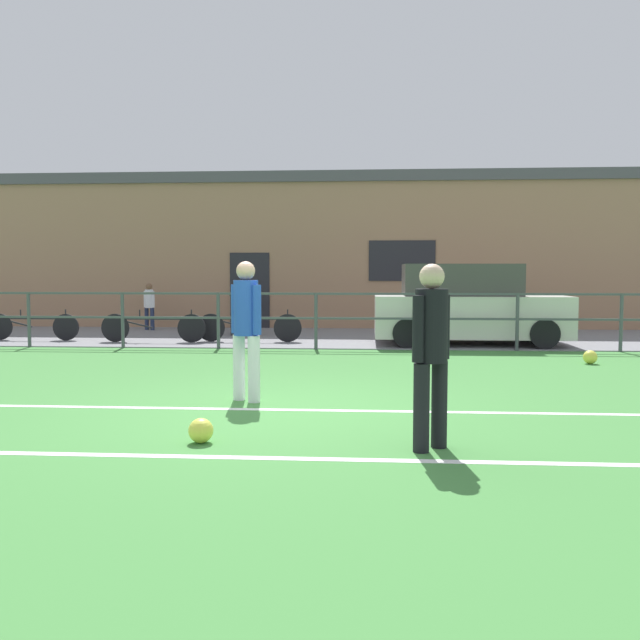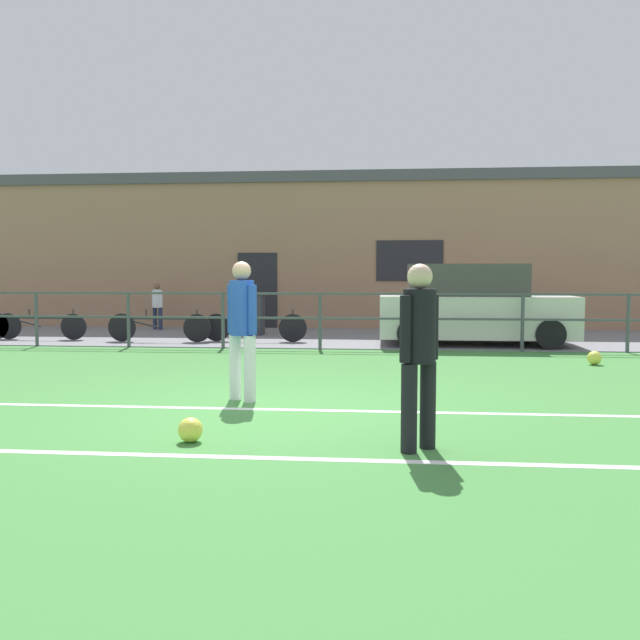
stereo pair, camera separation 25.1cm
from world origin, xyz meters
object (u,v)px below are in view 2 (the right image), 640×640
object	(u,v)px
player_goalkeeper	(419,345)
soccer_ball_spare	(190,430)
soccer_ball_match	(594,358)
trash_bin_0	(251,313)
bicycle_parked_2	(254,327)
trash_bin_1	(507,313)
player_striker	(242,322)
parked_car_red	(472,307)
bicycle_parked_3	(159,327)
bicycle_parked_0	(41,326)
spectator_child	(157,303)

from	to	relation	value
player_goalkeeper	soccer_ball_spare	xyz separation A→B (m)	(-2.07, 0.09, -0.81)
soccer_ball_match	trash_bin_0	size ratio (longest dim) A/B	0.23
bicycle_parked_2	trash_bin_0	xyz separation A→B (m)	(-0.40, 1.66, 0.20)
trash_bin_1	player_striker	bearing A→B (deg)	-117.00
parked_car_red	bicycle_parked_2	xyz separation A→B (m)	(-4.75, 0.08, -0.48)
parked_car_red	trash_bin_1	world-z (taller)	parked_car_red
soccer_ball_spare	bicycle_parked_3	distance (m)	9.12
bicycle_parked_0	bicycle_parked_2	bearing A→B (deg)	0.00
spectator_child	parked_car_red	bearing A→B (deg)	179.59
player_striker	soccer_ball_spare	distance (m)	2.20
bicycle_parked_0	parked_car_red	bearing A→B (deg)	-0.49
bicycle_parked_2	trash_bin_1	distance (m)	6.53
bicycle_parked_3	trash_bin_0	size ratio (longest dim) A/B	2.25
soccer_ball_spare	bicycle_parked_0	xyz separation A→B (m)	(-6.07, 8.78, 0.22)
player_striker	spectator_child	bearing A→B (deg)	-31.40
spectator_child	bicycle_parked_0	bearing A→B (deg)	78.64
soccer_ball_spare	spectator_child	bearing A→B (deg)	110.25
soccer_ball_spare	trash_bin_1	bearing A→B (deg)	67.01
bicycle_parked_0	bicycle_parked_3	world-z (taller)	bicycle_parked_3
bicycle_parked_2	trash_bin_1	bearing A→B (deg)	24.09
spectator_child	bicycle_parked_0	xyz separation A→B (m)	(-1.77, -2.89, -0.39)
bicycle_parked_3	trash_bin_0	bearing A→B (deg)	48.45
spectator_child	bicycle_parked_3	distance (m)	3.35
parked_car_red	bicycle_parked_0	size ratio (longest dim) A/B	1.87
spectator_child	bicycle_parked_3	world-z (taller)	spectator_child
soccer_ball_match	bicycle_parked_0	size ratio (longest dim) A/B	0.11
soccer_ball_match	trash_bin_1	bearing A→B (deg)	94.46
soccer_ball_spare	spectator_child	distance (m)	12.45
bicycle_parked_0	bicycle_parked_2	size ratio (longest dim) A/B	0.92
bicycle_parked_2	bicycle_parked_3	size ratio (longest dim) A/B	1.00
spectator_child	trash_bin_0	distance (m)	3.06
trash_bin_0	bicycle_parked_2	bearing A→B (deg)	-76.50
parked_car_red	soccer_ball_match	bearing A→B (deg)	-60.89
spectator_child	trash_bin_0	bearing A→B (deg)	176.44
soccer_ball_match	spectator_child	bearing A→B (deg)	148.24
soccer_ball_match	player_goalkeeper	bearing A→B (deg)	-119.10
player_goalkeeper	bicycle_parked_3	size ratio (longest dim) A/B	0.70
player_goalkeeper	spectator_child	size ratio (longest dim) A/B	1.31
bicycle_parked_2	trash_bin_0	distance (m)	1.72
bicycle_parked_3	soccer_ball_spare	bearing A→B (deg)	-69.47
trash_bin_0	player_goalkeeper	bearing A→B (deg)	-71.25
bicycle_parked_2	trash_bin_1	xyz separation A→B (m)	(5.96, 2.67, 0.20)
soccer_ball_spare	bicycle_parked_2	xyz separation A→B (m)	(-1.11, 8.78, 0.23)
player_goalkeeper	bicycle_parked_0	size ratio (longest dim) A/B	0.76
soccer_ball_spare	bicycle_parked_0	bearing A→B (deg)	124.66
soccer_ball_match	bicycle_parked_3	world-z (taller)	bicycle_parked_3
trash_bin_0	soccer_ball_spare	bearing A→B (deg)	-81.80
trash_bin_0	trash_bin_1	world-z (taller)	trash_bin_0
soccer_ball_match	spectator_child	xyz separation A→B (m)	(-9.61, 5.95, 0.61)
trash_bin_1	parked_car_red	bearing A→B (deg)	-113.76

